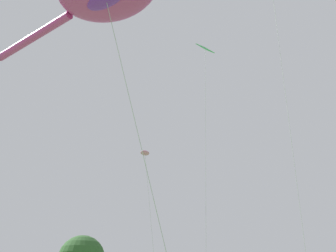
# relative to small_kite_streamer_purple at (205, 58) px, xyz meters

# --- Properties ---
(small_kite_streamer_purple) EXTENTS (1.88, 1.65, 17.49)m
(small_kite_streamer_purple) POSITION_rel_small_kite_streamer_purple_xyz_m (0.00, 0.00, 0.00)
(small_kite_streamer_purple) COLOR green
(small_kite_streamer_purple) RESTS_ON ground
(small_kite_box_yellow) EXTENTS (0.87, 2.77, 9.87)m
(small_kite_box_yellow) POSITION_rel_small_kite_streamer_purple_xyz_m (-3.44, 2.11, -6.69)
(small_kite_box_yellow) COLOR pink
(small_kite_box_yellow) RESTS_ON ground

